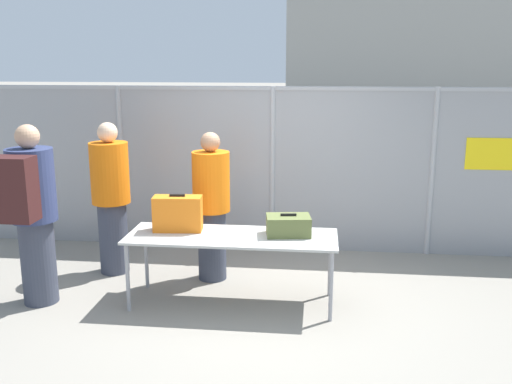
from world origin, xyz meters
The scene contains 10 objects.
ground_plane centered at (0.00, 0.00, 0.00)m, with size 120.00×120.00×0.00m, color gray.
fence_section centered at (0.02, 1.88, 1.12)m, with size 8.17×0.07×2.14m.
inspection_table centered at (-0.25, 0.07, 0.68)m, with size 2.13×0.74×0.73m.
suitcase_orange centered at (-0.84, 0.17, 0.91)m, with size 0.52×0.26×0.39m.
suitcase_olive centered at (0.31, 0.14, 0.83)m, with size 0.48×0.36×0.22m.
traveler_hooded centered at (-2.24, -0.20, 1.02)m, with size 0.46×0.71×1.85m.
security_worker_near centered at (-0.59, 0.72, 0.88)m, with size 0.42×0.42×1.70m.
security_worker_far centered at (-1.78, 0.80, 0.92)m, with size 0.44×0.44×1.78m.
utility_trailer centered at (1.57, 3.80, 0.40)m, with size 4.09×1.88×0.68m.
distant_hangar centered at (7.75, 22.58, 3.08)m, with size 16.95×12.62×6.17m.
Camera 1 is at (0.61, -5.39, 2.46)m, focal length 40.00 mm.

